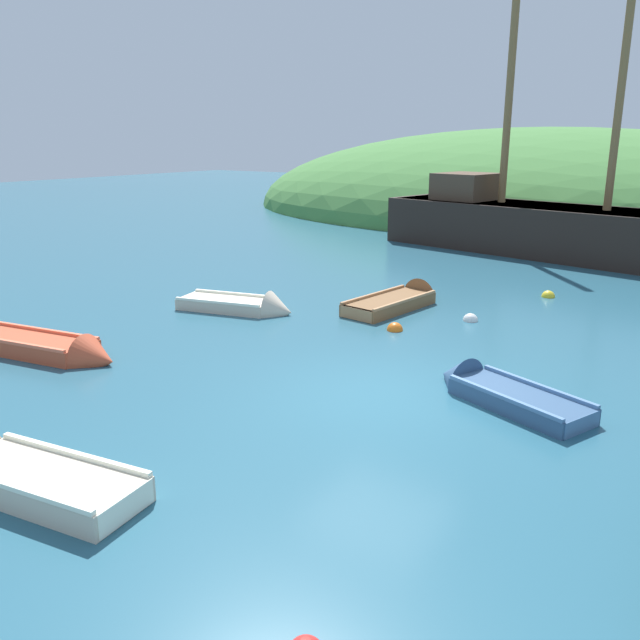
% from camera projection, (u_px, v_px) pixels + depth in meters
% --- Properties ---
extents(ground_plane, '(120.00, 120.00, 0.00)m').
position_uv_depth(ground_plane, '(381.00, 394.00, 11.77)').
color(ground_plane, '#285B70').
extents(shore_hill, '(38.58, 27.00, 10.13)m').
position_uv_depth(shore_hill, '(541.00, 212.00, 40.55)').
color(shore_hill, '#477F3D').
rests_on(shore_hill, ground).
extents(sailing_ship, '(15.77, 5.81, 13.16)m').
position_uv_depth(sailing_ship, '(540.00, 235.00, 25.79)').
color(sailing_ship, black).
rests_on(sailing_ship, ground).
extents(rowboat_outer_left, '(3.30, 1.79, 1.04)m').
position_uv_depth(rowboat_outer_left, '(245.00, 308.00, 17.34)').
color(rowboat_outer_left, beige).
rests_on(rowboat_outer_left, ground).
extents(rowboat_outer_right, '(1.52, 3.67, 1.06)m').
position_uv_depth(rowboat_outer_right, '(402.00, 302.00, 17.93)').
color(rowboat_outer_right, brown).
rests_on(rowboat_outer_right, ground).
extents(rowboat_portside, '(3.15, 1.98, 0.94)m').
position_uv_depth(rowboat_portside, '(496.00, 394.00, 11.52)').
color(rowboat_portside, '#335175').
rests_on(rowboat_portside, ground).
extents(rowboat_center, '(3.93, 1.65, 0.97)m').
position_uv_depth(rowboat_center, '(50.00, 351.00, 13.79)').
color(rowboat_center, '#C64C2D').
rests_on(rowboat_center, ground).
extents(rowboat_near_dock, '(3.45, 1.51, 1.00)m').
position_uv_depth(rowboat_near_dock, '(18.00, 479.00, 8.61)').
color(rowboat_near_dock, beige).
rests_on(rowboat_near_dock, ground).
extents(buoy_orange, '(0.39, 0.39, 0.39)m').
position_uv_depth(buoy_orange, '(395.00, 330.00, 15.64)').
color(buoy_orange, orange).
rests_on(buoy_orange, ground).
extents(buoy_yellow, '(0.38, 0.38, 0.38)m').
position_uv_depth(buoy_yellow, '(548.00, 297.00, 18.90)').
color(buoy_yellow, yellow).
rests_on(buoy_yellow, ground).
extents(buoy_white, '(0.38, 0.38, 0.38)m').
position_uv_depth(buoy_white, '(470.00, 321.00, 16.45)').
color(buoy_white, white).
rests_on(buoy_white, ground).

